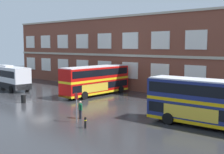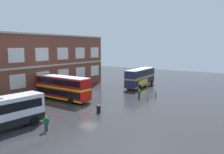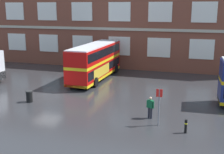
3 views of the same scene
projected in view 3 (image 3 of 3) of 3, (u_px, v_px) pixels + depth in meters
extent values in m
plane|color=#2B2B2D|center=(56.00, 90.00, 30.01)|extent=(120.00, 120.00, 0.00)
cube|color=brown|center=(93.00, 25.00, 44.14)|extent=(47.81, 8.00, 11.25)
cube|color=#B2A893|center=(82.00, 28.00, 40.41)|extent=(47.81, 0.16, 0.36)
cube|color=silver|center=(17.00, 42.00, 44.00)|extent=(2.98, 0.12, 2.48)
cube|color=silver|center=(49.00, 43.00, 42.48)|extent=(2.98, 0.12, 2.48)
cube|color=silver|center=(83.00, 45.00, 40.95)|extent=(2.98, 0.12, 2.48)
cube|color=silver|center=(119.00, 46.00, 39.42)|extent=(2.98, 0.12, 2.48)
cube|color=silver|center=(159.00, 48.00, 37.90)|extent=(2.98, 0.12, 2.48)
cube|color=silver|center=(202.00, 49.00, 36.37)|extent=(2.98, 0.12, 2.48)
cube|color=silver|center=(15.00, 11.00, 42.95)|extent=(2.98, 0.12, 2.48)
cube|color=silver|center=(47.00, 11.00, 41.43)|extent=(2.98, 0.12, 2.48)
cube|color=silver|center=(82.00, 12.00, 39.90)|extent=(2.98, 0.12, 2.48)
cube|color=silver|center=(119.00, 12.00, 38.37)|extent=(2.98, 0.12, 2.48)
cube|color=silver|center=(160.00, 12.00, 36.85)|extent=(2.98, 0.12, 2.48)
cube|color=silver|center=(204.00, 12.00, 35.32)|extent=(2.98, 0.12, 2.48)
cube|color=red|center=(95.00, 69.00, 34.28)|extent=(2.76, 11.05, 1.75)
cube|color=black|center=(95.00, 67.00, 34.23)|extent=(2.79, 10.61, 0.90)
cube|color=yellow|center=(95.00, 60.00, 34.04)|extent=(2.76, 11.05, 0.30)
cube|color=red|center=(95.00, 52.00, 33.82)|extent=(2.76, 11.05, 1.55)
cube|color=black|center=(95.00, 52.00, 33.80)|extent=(2.79, 10.61, 0.90)
cube|color=yellow|center=(96.00, 75.00, 34.45)|extent=(2.78, 11.05, 0.28)
cube|color=silver|center=(95.00, 45.00, 33.63)|extent=(2.66, 10.83, 0.12)
cube|color=gold|center=(102.00, 71.00, 32.64)|extent=(0.12, 4.84, 1.10)
cube|color=yellow|center=(110.00, 43.00, 38.77)|extent=(1.66, 0.09, 0.40)
cylinder|color=black|center=(116.00, 69.00, 37.61)|extent=(0.34, 1.05, 1.04)
cylinder|color=black|center=(97.00, 68.00, 38.38)|extent=(0.34, 1.05, 1.04)
cylinder|color=black|center=(95.00, 82.00, 31.00)|extent=(0.34, 1.05, 1.04)
cylinder|color=black|center=(73.00, 80.00, 31.78)|extent=(0.34, 1.05, 1.04)
cylinder|color=black|center=(149.00, 113.00, 22.36)|extent=(0.20, 0.20, 0.85)
cylinder|color=black|center=(151.00, 113.00, 22.25)|extent=(0.20, 0.20, 0.85)
cube|color=#145933|center=(150.00, 104.00, 22.14)|extent=(0.45, 0.35, 0.60)
cylinder|color=#145933|center=(147.00, 104.00, 22.29)|extent=(0.14, 0.14, 0.57)
cylinder|color=#145933|center=(153.00, 105.00, 22.00)|extent=(0.14, 0.14, 0.57)
sphere|color=tan|center=(151.00, 98.00, 22.04)|extent=(0.22, 0.22, 0.22)
cylinder|color=slate|center=(159.00, 107.00, 20.75)|extent=(0.10, 0.10, 2.70)
cube|color=red|center=(159.00, 93.00, 20.48)|extent=(0.44, 0.04, 0.56)
cylinder|color=black|center=(29.00, 97.00, 26.09)|extent=(0.56, 0.56, 0.95)
cylinder|color=black|center=(29.00, 91.00, 25.97)|extent=(0.60, 0.60, 0.08)
cylinder|color=black|center=(186.00, 126.00, 19.68)|extent=(0.18, 0.18, 0.95)
cylinder|color=yellow|center=(186.00, 123.00, 19.63)|extent=(0.19, 0.19, 0.08)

